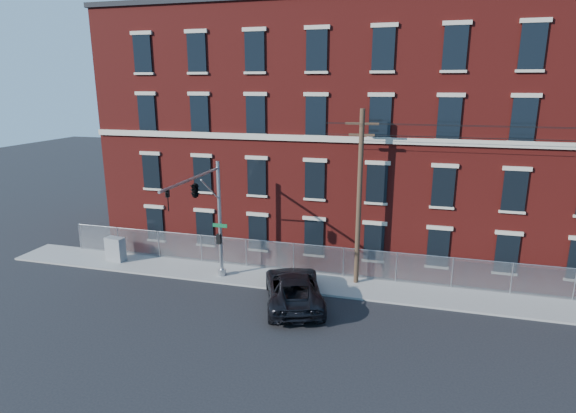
# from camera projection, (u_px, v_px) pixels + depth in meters

# --- Properties ---
(ground) EXTENTS (140.00, 140.00, 0.00)m
(ground) POSITION_uv_depth(u_px,v_px,m) (300.00, 325.00, 22.75)
(ground) COLOR black
(ground) RESTS_ON ground
(sidewalk) EXTENTS (65.00, 3.00, 0.12)m
(sidewalk) POSITION_uv_depth(u_px,v_px,m) (546.00, 308.00, 24.35)
(sidewalk) COLOR #989590
(sidewalk) RESTS_ON ground
(mill_building) EXTENTS (55.30, 14.32, 16.30)m
(mill_building) POSITION_uv_depth(u_px,v_px,m) (529.00, 135.00, 30.65)
(mill_building) COLOR #60130F
(mill_building) RESTS_ON ground
(chain_link_fence) EXTENTS (59.06, 0.06, 1.85)m
(chain_link_fence) POSITION_uv_depth(u_px,v_px,m) (543.00, 281.00, 25.32)
(chain_link_fence) COLOR #A5A8AD
(chain_link_fence) RESTS_ON ground
(traffic_signal_mast) EXTENTS (0.90, 6.75, 7.00)m
(traffic_signal_mast) POSITION_uv_depth(u_px,v_px,m) (201.00, 200.00, 24.95)
(traffic_signal_mast) COLOR #9EA0A5
(traffic_signal_mast) RESTS_ON ground
(utility_pole_near) EXTENTS (1.80, 0.28, 10.00)m
(utility_pole_near) POSITION_uv_depth(u_px,v_px,m) (359.00, 196.00, 26.12)
(utility_pole_near) COLOR #3F2E1F
(utility_pole_near) RESTS_ON ground
(pickup_truck) EXTENTS (4.70, 6.77, 1.72)m
(pickup_truck) POSITION_uv_depth(u_px,v_px,m) (293.00, 288.00, 24.87)
(pickup_truck) COLOR black
(pickup_truck) RESTS_ON ground
(utility_cabinet) EXTENTS (1.33, 0.80, 1.57)m
(utility_cabinet) POSITION_uv_depth(u_px,v_px,m) (115.00, 249.00, 30.65)
(utility_cabinet) COLOR slate
(utility_cabinet) RESTS_ON sidewalk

